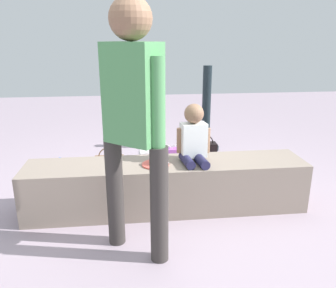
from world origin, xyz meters
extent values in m
plane|color=#A18E9D|center=(0.00, 0.00, 0.00)|extent=(12.00, 12.00, 0.00)
cube|color=gray|center=(0.00, 0.00, 0.21)|extent=(2.34, 0.45, 0.42)
cylinder|color=#211F42|center=(0.16, -0.07, 0.46)|extent=(0.10, 0.25, 0.08)
cylinder|color=#211F42|center=(0.27, -0.08, 0.46)|extent=(0.10, 0.25, 0.08)
cube|color=white|center=(0.23, 0.03, 0.60)|extent=(0.22, 0.16, 0.28)
sphere|color=#8C664C|center=(0.23, 0.03, 0.82)|extent=(0.16, 0.16, 0.16)
cylinder|color=#8C664C|center=(0.11, 0.05, 0.60)|extent=(0.05, 0.05, 0.21)
cylinder|color=#8C664C|center=(0.34, 0.02, 0.60)|extent=(0.05, 0.05, 0.21)
cylinder|color=#34302D|center=(-0.12, -0.70, 0.39)|extent=(0.12, 0.12, 0.79)
cylinder|color=#34302D|center=(-0.41, -0.46, 0.39)|extent=(0.12, 0.12, 0.79)
cube|color=#509257|center=(-0.27, -0.58, 1.09)|extent=(0.39, 0.37, 0.60)
sphere|color=#8C664C|center=(-0.27, -0.58, 1.52)|extent=(0.25, 0.25, 0.25)
cylinder|color=#509257|center=(-0.13, -0.69, 1.04)|extent=(0.09, 0.09, 0.57)
cylinder|color=#509257|center=(-0.41, -0.47, 1.04)|extent=(0.09, 0.09, 0.57)
cylinder|color=#E0594C|center=(-0.10, -0.05, 0.43)|extent=(0.22, 0.22, 0.01)
cylinder|color=olive|center=(-0.10, -0.05, 0.45)|extent=(0.10, 0.10, 0.05)
cylinder|color=pink|center=(-0.10, -0.05, 0.48)|extent=(0.10, 0.10, 0.01)
cube|color=silver|center=(-0.04, -0.06, 0.44)|extent=(0.11, 0.04, 0.00)
cube|color=#B259BF|center=(0.14, 0.81, 0.14)|extent=(0.23, 0.10, 0.27)
torus|color=white|center=(0.09, 0.81, 0.27)|extent=(0.09, 0.01, 0.09)
torus|color=white|center=(0.19, 0.81, 0.27)|extent=(0.09, 0.01, 0.09)
cylinder|color=black|center=(0.68, 1.55, 0.02)|extent=(0.36, 0.36, 0.04)
cylinder|color=black|center=(0.68, 1.55, 0.56)|extent=(0.11, 0.11, 1.04)
cylinder|color=silver|center=(-1.04, 0.85, 0.08)|extent=(0.07, 0.07, 0.16)
cone|color=silver|center=(-1.04, 0.85, 0.17)|extent=(0.06, 0.06, 0.03)
cylinder|color=blue|center=(-1.04, 0.85, 0.19)|extent=(0.03, 0.03, 0.02)
cylinder|color=silver|center=(0.64, 0.59, 0.08)|extent=(0.07, 0.07, 0.15)
cone|color=silver|center=(0.64, 0.59, 0.16)|extent=(0.07, 0.07, 0.03)
cylinder|color=white|center=(0.64, 0.59, 0.18)|extent=(0.03, 0.03, 0.02)
cylinder|color=red|center=(0.66, 0.44, 0.06)|extent=(0.08, 0.08, 0.12)
cube|color=white|center=(-0.03, 1.21, 0.07)|extent=(0.35, 0.34, 0.15)
cube|color=black|center=(0.55, 1.03, 0.12)|extent=(0.27, 0.14, 0.25)
torus|color=black|center=(0.55, 1.03, 0.25)|extent=(0.20, 0.01, 0.20)
cube|color=brown|center=(-0.52, 0.69, 0.12)|extent=(0.30, 0.15, 0.24)
torus|color=brown|center=(-0.52, 0.69, 0.24)|extent=(0.22, 0.01, 0.22)
camera|label=1|loc=(-0.29, -2.63, 1.42)|focal=36.27mm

